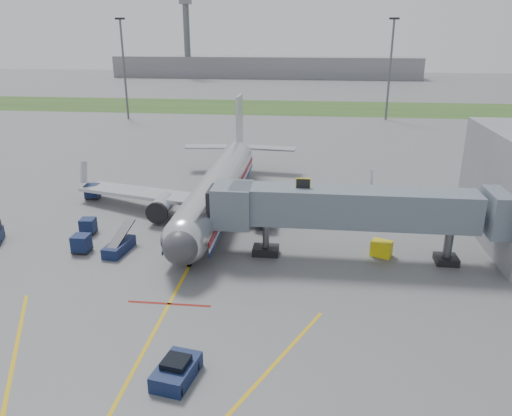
# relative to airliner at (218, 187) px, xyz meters

# --- Properties ---
(ground) EXTENTS (400.00, 400.00, 0.00)m
(ground) POSITION_rel_airliner_xyz_m (-0.00, -15.25, -2.65)
(ground) COLOR #565659
(ground) RESTS_ON ground
(grass_strip) EXTENTS (300.00, 25.00, 0.01)m
(grass_strip) POSITION_rel_airliner_xyz_m (-0.00, 74.75, -2.64)
(grass_strip) COLOR #2D4C1E
(grass_strip) RESTS_ON ground
(apron_markings) EXTENTS (21.52, 50.00, 0.01)m
(apron_markings) POSITION_rel_airliner_xyz_m (-0.00, -22.65, -2.64)
(apron_markings) COLOR gold
(apron_markings) RESTS_ON ground
(airliner) EXTENTS (32.10, 35.67, 10.25)m
(airliner) POSITION_rel_airliner_xyz_m (0.00, 0.00, 0.00)
(airliner) COLOR silver
(airliner) RESTS_ON ground
(jet_bridge) EXTENTS (25.30, 4.00, 6.90)m
(jet_bridge) POSITION_rel_airliner_xyz_m (12.86, -10.25, 1.82)
(jet_bridge) COLOR slate
(jet_bridge) RESTS_ON ground
(light_mast_left) EXTENTS (2.00, 0.44, 20.40)m
(light_mast_left) POSITION_rel_airliner_xyz_m (-30.00, 54.75, 8.13)
(light_mast_left) COLOR #595B60
(light_mast_left) RESTS_ON ground
(light_mast_right) EXTENTS (2.00, 0.44, 20.40)m
(light_mast_right) POSITION_rel_airliner_xyz_m (25.00, 59.75, 8.13)
(light_mast_right) COLOR #595B60
(light_mast_right) RESTS_ON ground
(distant_terminal) EXTENTS (120.00, 14.00, 8.00)m
(distant_terminal) POSITION_rel_airliner_xyz_m (-10.00, 154.75, 1.35)
(distant_terminal) COLOR slate
(distant_terminal) RESTS_ON ground
(control_tower) EXTENTS (4.00, 4.00, 30.00)m
(control_tower) POSITION_rel_airliner_xyz_m (-40.00, 149.75, 14.68)
(control_tower) COLOR #595B60
(control_tower) RESTS_ON ground
(pushback_tug) EXTENTS (2.41, 3.37, 1.28)m
(pushback_tug) POSITION_rel_airliner_xyz_m (2.64, -26.99, -2.11)
(pushback_tug) COLOR #0B1734
(pushback_tug) RESTS_ON ground
(baggage_cart_a) EXTENTS (1.47, 1.47, 1.56)m
(baggage_cart_a) POSITION_rel_airliner_xyz_m (-9.91, -11.62, -1.85)
(baggage_cart_a) COLOR #0B1734
(baggage_cart_a) RESTS_ON ground
(baggage_cart_b) EXTENTS (1.49, 1.49, 1.48)m
(baggage_cart_b) POSITION_rel_airliner_xyz_m (-11.12, -7.55, -1.89)
(baggage_cart_b) COLOR #0B1734
(baggage_cart_b) RESTS_ON ground
(baggage_cart_c) EXTENTS (1.65, 1.65, 1.64)m
(baggage_cart_c) POSITION_rel_airliner_xyz_m (-15.07, 2.46, -1.81)
(baggage_cart_c) COLOR #0B1734
(baggage_cart_c) RESTS_ON ground
(belt_loader) EXTENTS (1.84, 4.52, 2.15)m
(belt_loader) POSITION_rel_airliner_xyz_m (-6.69, -11.20, -2.11)
(belt_loader) COLOR #0B1734
(belt_loader) RESTS_ON ground
(ground_power_cart) EXTENTS (1.99, 1.69, 1.35)m
(ground_power_cart) POSITION_rel_airliner_xyz_m (15.82, -9.43, -1.98)
(ground_power_cart) COLOR yellow
(ground_power_cart) RESTS_ON ground
(ramp_worker) EXTENTS (0.74, 0.61, 1.73)m
(ramp_worker) POSITION_rel_airliner_xyz_m (-6.93, 1.57, -1.78)
(ramp_worker) COLOR #ACD318
(ramp_worker) RESTS_ON ground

